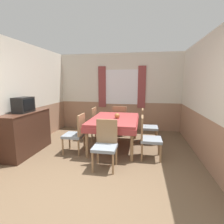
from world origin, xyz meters
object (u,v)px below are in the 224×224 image
at_px(dining_table, 115,122).
at_px(chair_right_far, 147,125).
at_px(chair_left_far, 90,123).
at_px(tv, 24,105).
at_px(chair_head_near, 106,143).
at_px(chair_left_near, 76,133).
at_px(chair_right_near, 148,136).
at_px(vase, 117,116).
at_px(sideboard, 27,132).
at_px(chair_head_window, 120,120).

xyz_separation_m(dining_table, chair_right_far, (0.81, 0.52, -0.17)).
distance_m(chair_left_far, tv, 1.82).
distance_m(chair_head_near, chair_left_far, 1.79).
relative_size(chair_left_near, chair_left_far, 1.00).
relative_size(chair_right_far, tv, 2.06).
bearing_deg(chair_left_near, chair_right_near, -90.00).
bearing_deg(dining_table, vase, -18.94).
bearing_deg(tv, chair_right_far, 24.59).
relative_size(chair_head_near, vase, 7.19).
bearing_deg(chair_right_far, sideboard, -65.96).
relative_size(dining_table, chair_left_far, 1.83).
relative_size(chair_left_near, sideboard, 0.69).
distance_m(chair_head_window, sideboard, 2.65).
xyz_separation_m(chair_left_near, tv, (-1.13, -0.23, 0.65)).
bearing_deg(chair_right_near, chair_left_far, -122.42).
xyz_separation_m(dining_table, tv, (-1.95, -0.75, 0.49)).
distance_m(chair_head_window, tv, 2.75).
distance_m(sideboard, tv, 0.65).
relative_size(dining_table, chair_left_near, 1.83).
height_order(dining_table, chair_left_near, chair_left_near).
xyz_separation_m(chair_head_window, sideboard, (-1.95, -1.79, 0.00)).
relative_size(chair_head_near, tv, 2.06).
height_order(chair_head_near, chair_left_far, same).
relative_size(chair_head_window, chair_left_far, 1.00).
height_order(chair_right_far, vase, chair_right_far).
height_order(chair_right_near, chair_left_far, same).
height_order(chair_head_window, chair_right_near, same).
height_order(dining_table, chair_right_near, chair_right_near).
height_order(chair_right_near, chair_right_far, same).
xyz_separation_m(chair_head_window, vase, (0.07, -1.10, 0.33)).
bearing_deg(chair_right_near, sideboard, -85.88).
distance_m(dining_table, chair_head_near, 1.09).
bearing_deg(chair_right_near, chair_left_near, -90.00).
bearing_deg(chair_left_near, tv, 101.46).
distance_m(dining_table, tv, 2.14).
distance_m(dining_table, vase, 0.18).
relative_size(chair_right_near, chair_left_near, 1.00).
bearing_deg(chair_right_far, chair_head_window, -124.51).
xyz_separation_m(chair_head_near, tv, (-1.95, 0.33, 0.65)).
xyz_separation_m(dining_table, sideboard, (-1.95, -0.72, -0.16)).
xyz_separation_m(chair_head_near, chair_right_near, (0.81, 0.56, 0.00)).
bearing_deg(chair_left_near, vase, -60.71).
distance_m(chair_right_far, chair_left_far, 1.63).
distance_m(chair_head_near, tv, 2.08).
bearing_deg(tv, chair_left_near, 11.46).
height_order(chair_head_window, chair_left_far, same).
relative_size(chair_head_near, chair_right_far, 1.00).
distance_m(sideboard, vase, 2.16).
bearing_deg(sideboard, chair_left_far, 47.33).
xyz_separation_m(chair_head_near, chair_right_far, (0.81, 1.59, 0.00)).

